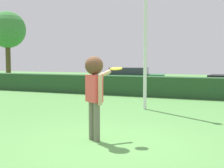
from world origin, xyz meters
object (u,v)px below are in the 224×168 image
at_px(maple_tree, 7,30).
at_px(parked_car_green, 129,77).
at_px(lamppost, 145,21).
at_px(person, 94,85).
at_px(frisbee, 116,69).

bearing_deg(maple_tree, parked_car_green, -4.78).
height_order(lamppost, parked_car_green, lamppost).
xyz_separation_m(person, maple_tree, (-13.25, 12.62, 2.70)).
distance_m(person, parked_car_green, 12.27).
bearing_deg(person, frisbee, 33.93).
bearing_deg(parked_car_green, frisbee, -72.11).
distance_m(frisbee, parked_car_green, 12.15).
bearing_deg(lamppost, parked_car_green, 113.18).
bearing_deg(frisbee, lamppost, 97.89).
xyz_separation_m(person, frisbee, (0.39, 0.26, 0.34)).
xyz_separation_m(person, parked_car_green, (-3.33, 11.80, -0.52)).
bearing_deg(frisbee, person, -146.07).
bearing_deg(parked_car_green, person, -74.23).
bearing_deg(parked_car_green, maple_tree, 175.22).
xyz_separation_m(frisbee, lamppost, (-0.58, 4.20, 1.50)).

